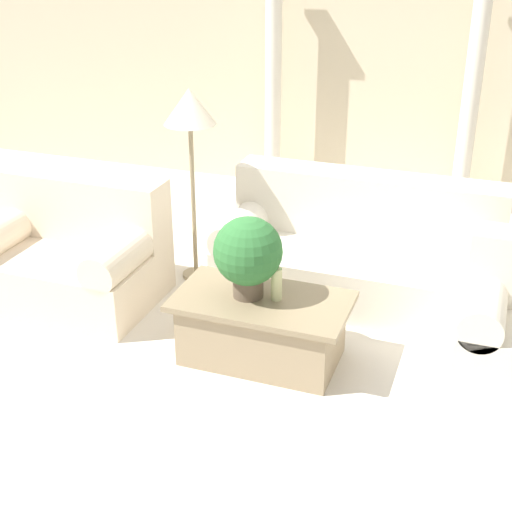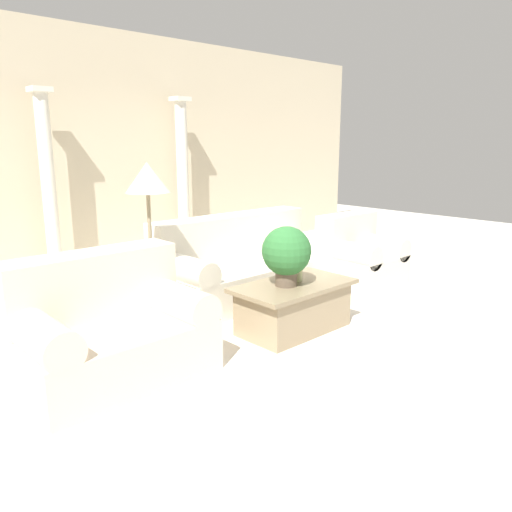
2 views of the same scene
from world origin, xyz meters
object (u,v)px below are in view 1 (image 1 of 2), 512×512
sofa_long (360,251)px  loveseat (72,251)px  potted_plant (248,253)px  floor_lamp (190,116)px  coffee_table (262,328)px

sofa_long → loveseat: bearing=-159.5°
potted_plant → floor_lamp: (-0.82, 0.96, 0.59)m
loveseat → potted_plant: potted_plant is taller
sofa_long → loveseat: (-2.09, -0.78, 0.01)m
potted_plant → floor_lamp: size_ratio=0.35×
loveseat → sofa_long: bearing=20.5°
potted_plant → floor_lamp: 1.39m
loveseat → potted_plant: 1.68m
sofa_long → floor_lamp: floor_lamp is taller
floor_lamp → sofa_long: bearing=7.9°
sofa_long → potted_plant: size_ratio=3.85×
loveseat → floor_lamp: size_ratio=0.87×
sofa_long → coffee_table: (-0.40, -1.15, -0.13)m
loveseat → floor_lamp: floor_lamp is taller
loveseat → coffee_table: 1.73m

